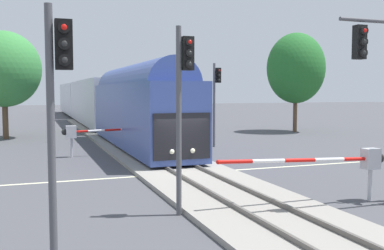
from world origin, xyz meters
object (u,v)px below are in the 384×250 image
(traffic_signal_median, at_px, (183,90))
(traffic_signal_near_left, at_px, (57,95))
(traffic_signal_far_side, at_px, (216,91))
(commuter_train, at_px, (93,101))
(maple_right_background, at_px, (296,68))
(crossing_gate_near, at_px, (353,161))
(oak_behind_train, at_px, (4,69))
(crossing_gate_far, at_px, (81,133))

(traffic_signal_median, distance_m, traffic_signal_near_left, 4.97)
(traffic_signal_median, distance_m, traffic_signal_far_side, 16.76)
(commuter_train, bearing_deg, traffic_signal_median, -93.37)
(maple_right_background, bearing_deg, crossing_gate_near, -118.79)
(crossing_gate_near, relative_size, oak_behind_train, 0.74)
(traffic_signal_near_left, distance_m, maple_right_background, 34.60)
(commuter_train, distance_m, crossing_gate_near, 38.12)
(crossing_gate_near, bearing_deg, traffic_signal_median, 175.23)
(crossing_gate_near, xyz_separation_m, traffic_signal_median, (-5.84, 0.49, 2.38))
(traffic_signal_far_side, bearing_deg, oak_behind_train, 143.01)
(maple_right_background, bearing_deg, traffic_signal_near_left, -130.65)
(traffic_signal_near_left, relative_size, oak_behind_train, 0.65)
(maple_right_background, bearing_deg, crossing_gate_far, -154.82)
(crossing_gate_far, bearing_deg, crossing_gate_near, -61.60)
(crossing_gate_far, xyz_separation_m, traffic_signal_median, (1.65, -13.38, 2.39))
(crossing_gate_far, bearing_deg, maple_right_background, 25.18)
(crossing_gate_near, relative_size, maple_right_background, 0.69)
(traffic_signal_median, xyz_separation_m, maple_right_background, (18.73, 22.96, 2.08))
(traffic_signal_median, bearing_deg, traffic_signal_far_side, 63.71)
(commuter_train, xyz_separation_m, crossing_gate_near, (3.64, -37.92, -1.32))
(commuter_train, distance_m, traffic_signal_near_left, 41.11)
(crossing_gate_far, distance_m, traffic_signal_median, 13.69)
(traffic_signal_far_side, xyz_separation_m, traffic_signal_near_left, (-11.19, -18.26, -0.10))
(crossing_gate_far, xyz_separation_m, oak_behind_train, (-4.57, 11.92, 4.08))
(commuter_train, distance_m, oak_behind_train, 15.02)
(traffic_signal_median, height_order, traffic_signal_far_side, traffic_signal_median)
(commuter_train, xyz_separation_m, traffic_signal_far_side, (5.22, -22.41, 1.03))
(crossing_gate_far, bearing_deg, traffic_signal_near_left, -97.24)
(crossing_gate_far, height_order, oak_behind_train, oak_behind_train)
(traffic_signal_far_side, distance_m, maple_right_background, 13.97)
(crossing_gate_far, relative_size, traffic_signal_far_side, 0.94)
(commuter_train, bearing_deg, oak_behind_train, -124.77)
(traffic_signal_far_side, bearing_deg, traffic_signal_near_left, -121.50)
(traffic_signal_median, xyz_separation_m, traffic_signal_far_side, (7.42, 15.02, -0.03))
(traffic_signal_near_left, bearing_deg, traffic_signal_far_side, 58.50)
(commuter_train, xyz_separation_m, traffic_signal_near_left, (-5.97, -40.67, 0.94))
(crossing_gate_far, xyz_separation_m, maple_right_background, (20.38, 9.58, 4.47))
(commuter_train, distance_m, traffic_signal_median, 37.51)
(traffic_signal_far_side, height_order, traffic_signal_near_left, traffic_signal_far_side)
(traffic_signal_median, relative_size, oak_behind_train, 0.67)
(traffic_signal_median, relative_size, traffic_signal_near_left, 1.03)
(crossing_gate_near, relative_size, traffic_signal_median, 1.10)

